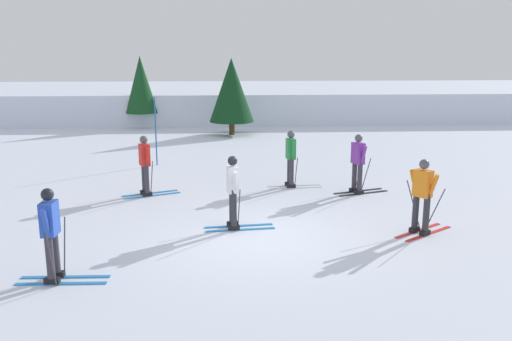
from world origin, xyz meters
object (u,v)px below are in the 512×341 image
at_px(skier_blue, 51,232).
at_px(skier_white, 233,190).
at_px(skier_red, 145,164).
at_px(trail_marker_pole, 156,131).
at_px(skier_orange, 422,194).
at_px(skier_green, 291,157).
at_px(conifer_far_right, 231,90).
at_px(conifer_far_left, 141,85).
at_px(skier_purple, 358,162).

bearing_deg(skier_blue, skier_white, 39.64).
xyz_separation_m(skier_red, trail_marker_pole, (-0.20, 4.11, 0.30)).
xyz_separation_m(skier_orange, trail_marker_pole, (-6.79, 7.75, 0.30)).
height_order(skier_white, trail_marker_pole, trail_marker_pole).
bearing_deg(skier_green, skier_white, -115.56).
xyz_separation_m(trail_marker_pole, conifer_far_right, (2.78, 6.81, 0.93)).
xyz_separation_m(skier_green, trail_marker_pole, (-4.40, 3.43, 0.30)).
height_order(skier_orange, conifer_far_left, conifer_far_left).
bearing_deg(skier_red, skier_purple, -1.05).
xyz_separation_m(skier_white, conifer_far_right, (0.16, 13.95, 1.24)).
xyz_separation_m(skier_green, skier_white, (-1.78, -3.72, -0.00)).
xyz_separation_m(skier_blue, conifer_far_left, (-1.31, 19.40, 1.33)).
height_order(skier_blue, skier_white, same).
bearing_deg(conifer_far_right, skier_orange, -74.63).
height_order(skier_orange, conifer_far_right, conifer_far_right).
bearing_deg(trail_marker_pole, conifer_far_right, 67.76).
height_order(skier_red, conifer_far_right, conifer_far_right).
distance_m(skier_orange, skier_green, 4.94).
distance_m(skier_red, conifer_far_right, 11.29).
bearing_deg(skier_blue, conifer_far_right, 78.47).
bearing_deg(skier_purple, skier_blue, -140.67).
relative_size(skier_red, skier_green, 1.00).
bearing_deg(conifer_far_left, skier_green, -64.10).
height_order(skier_red, skier_green, same).
height_order(skier_white, conifer_far_right, conifer_far_right).
bearing_deg(skier_green, skier_purple, -23.61).
bearing_deg(skier_purple, skier_red, 178.95).
distance_m(skier_purple, skier_blue, 8.83).
distance_m(skier_red, conifer_far_left, 13.92).
height_order(skier_purple, conifer_far_left, conifer_far_left).
relative_size(skier_red, skier_white, 1.00).
relative_size(skier_blue, conifer_far_right, 0.47).
xyz_separation_m(skier_purple, conifer_far_left, (-8.14, 13.80, 1.33)).
bearing_deg(trail_marker_pole, skier_orange, -48.81).
bearing_deg(conifer_far_left, skier_red, -81.20).
distance_m(skier_red, skier_purple, 6.02).
bearing_deg(skier_green, skier_orange, -61.10).
bearing_deg(skier_orange, conifer_far_left, 116.66).
bearing_deg(skier_white, trail_marker_pole, 110.14).
distance_m(trail_marker_pole, conifer_far_left, 9.82).
distance_m(conifer_far_left, conifer_far_right, 5.45).
relative_size(skier_orange, skier_white, 1.00).
distance_m(skier_red, skier_blue, 5.76).
relative_size(skier_orange, conifer_far_left, 0.46).
distance_m(skier_red, skier_green, 4.25).
relative_size(skier_purple, conifer_far_right, 0.47).
xyz_separation_m(skier_blue, skier_white, (3.23, 2.68, -0.00)).
distance_m(skier_red, skier_white, 3.88).
xyz_separation_m(skier_orange, skier_blue, (-7.40, -2.07, 0.00)).
relative_size(skier_purple, conifer_far_left, 0.46).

